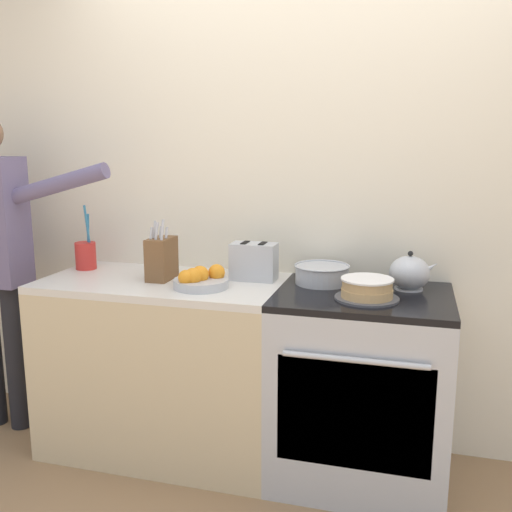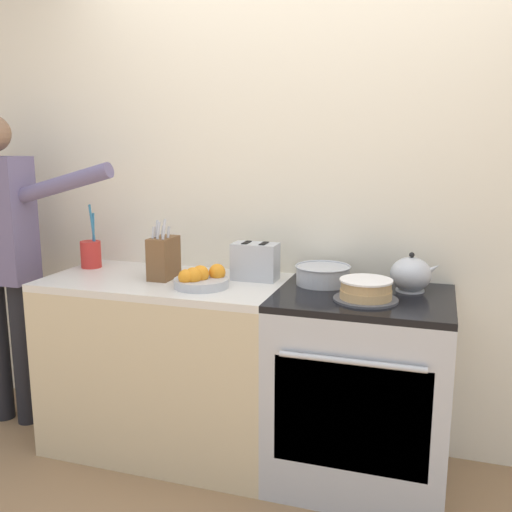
# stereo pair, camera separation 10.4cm
# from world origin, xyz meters

# --- Properties ---
(ground_plane) EXTENTS (16.00, 16.00, 0.00)m
(ground_plane) POSITION_xyz_m (0.00, 0.00, 0.00)
(ground_plane) COLOR #93704C
(wall_back) EXTENTS (8.00, 0.04, 2.60)m
(wall_back) POSITION_xyz_m (0.00, 0.64, 1.30)
(wall_back) COLOR silver
(wall_back) RESTS_ON ground_plane
(counter_cabinet) EXTENTS (1.17, 0.62, 0.89)m
(counter_cabinet) POSITION_xyz_m (-0.68, 0.31, 0.44)
(counter_cabinet) COLOR beige
(counter_cabinet) RESTS_ON ground_plane
(stove_range) EXTENTS (0.77, 0.65, 0.89)m
(stove_range) POSITION_xyz_m (0.29, 0.31, 0.44)
(stove_range) COLOR #B7BABF
(stove_range) RESTS_ON ground_plane
(layer_cake) EXTENTS (0.27, 0.27, 0.09)m
(layer_cake) POSITION_xyz_m (0.31, 0.22, 0.93)
(layer_cake) COLOR #4C4C51
(layer_cake) RESTS_ON stove_range
(tea_kettle) EXTENTS (0.22, 0.18, 0.18)m
(tea_kettle) POSITION_xyz_m (0.49, 0.44, 0.96)
(tea_kettle) COLOR #B7BABF
(tea_kettle) RESTS_ON stove_range
(mixing_bowl) EXTENTS (0.26, 0.26, 0.09)m
(mixing_bowl) POSITION_xyz_m (0.08, 0.44, 0.93)
(mixing_bowl) COLOR #B7BABF
(mixing_bowl) RESTS_ON stove_range
(knife_block) EXTENTS (0.10, 0.18, 0.30)m
(knife_block) POSITION_xyz_m (-0.68, 0.32, 0.99)
(knife_block) COLOR brown
(knife_block) RESTS_ON counter_cabinet
(utensil_crock) EXTENTS (0.11, 0.11, 0.34)m
(utensil_crock) POSITION_xyz_m (-1.17, 0.43, 0.96)
(utensil_crock) COLOR red
(utensil_crock) RESTS_ON counter_cabinet
(fruit_bowl) EXTENTS (0.25, 0.25, 0.10)m
(fruit_bowl) POSITION_xyz_m (-0.44, 0.21, 0.92)
(fruit_bowl) COLOR #B7BABF
(fruit_bowl) RESTS_ON counter_cabinet
(toaster) EXTENTS (0.24, 0.12, 0.18)m
(toaster) POSITION_xyz_m (-0.25, 0.43, 0.98)
(toaster) COLOR #B7BABF
(toaster) RESTS_ON counter_cabinet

